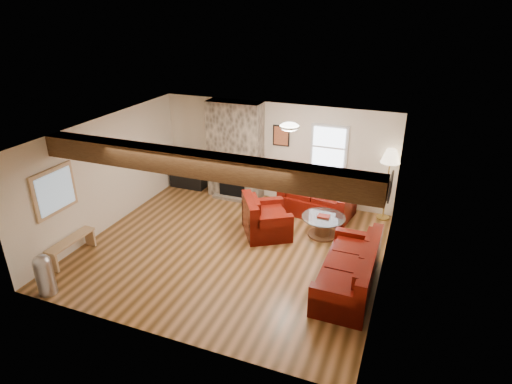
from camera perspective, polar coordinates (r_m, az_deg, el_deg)
room at (r=8.46m, az=-3.43°, el=-0.23°), size 8.00×8.00×8.00m
oak_beam at (r=7.03m, az=-7.87°, el=3.73°), size 6.00×0.36×0.38m
chimney_breast at (r=10.97m, az=-2.79°, el=5.41°), size 1.40×0.67×2.50m
back_window at (r=10.38m, az=9.69°, el=5.92°), size 0.90×0.08×1.10m
hatch_window at (r=8.92m, az=-25.27°, el=0.11°), size 0.08×1.00×0.90m
ceiling_dome at (r=8.54m, az=4.48°, el=8.49°), size 0.40×0.40×0.18m
artwork_back at (r=10.62m, az=3.37°, el=7.49°), size 0.42×0.06×0.52m
artwork_right at (r=7.87m, az=17.45°, el=0.70°), size 0.06×0.55×0.42m
sofa_three at (r=7.87m, az=12.22°, el=-9.78°), size 0.91×2.15×0.83m
loveseat at (r=10.36m, az=8.16°, el=-0.56°), size 1.82×1.23×0.90m
armchair_red at (r=9.38m, az=1.43°, el=-3.18°), size 1.36×1.40×0.86m
coffee_table at (r=9.48m, az=8.91°, el=-4.53°), size 0.94×0.94×0.49m
tv_cabinet at (r=11.97m, az=-8.99°, el=1.78°), size 0.97×0.39×0.49m
television at (r=11.80m, az=-9.13°, el=3.94°), size 0.82×0.11×0.47m
floor_lamp at (r=10.09m, az=17.49°, el=4.08°), size 0.44×0.44×1.72m
pine_bench at (r=9.37m, az=-23.32°, el=-6.92°), size 0.26×1.12×0.42m
pedal_bin at (r=8.41m, az=-26.37°, el=-9.81°), size 0.38×0.38×0.78m
coal_bucket at (r=10.73m, az=-0.81°, el=-1.14°), size 0.33×0.33×0.31m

